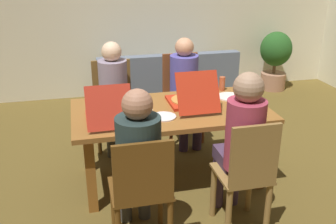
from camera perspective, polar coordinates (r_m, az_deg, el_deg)
The scene contains 21 objects.
ground_plane at distance 3.85m, azimuth 0.35°, elevation -9.65°, with size 20.00×20.00×0.00m, color brown.
back_wall at distance 5.94m, azimuth -5.97°, elevation 15.51°, with size 6.74×0.12×2.73m, color beige.
dining_table at distance 3.56m, azimuth 0.37°, elevation -0.96°, with size 1.76×0.94×0.73m.
chair_0 at distance 4.40m, azimuth -8.01°, elevation 1.89°, with size 0.45×0.42×0.94m.
person_0 at distance 4.21m, azimuth -7.94°, elevation 3.58°, with size 0.31×0.48×1.19m.
chair_1 at distance 2.74m, azimuth -3.87°, elevation -11.38°, with size 0.42×0.40×0.92m.
person_1 at distance 2.75m, azimuth -4.48°, elevation -6.21°, with size 0.31×0.51×1.22m.
chair_2 at distance 2.98m, azimuth 11.35°, elevation -9.25°, with size 0.38×0.40×0.95m.
person_2 at distance 2.97m, azimuth 10.66°, elevation -3.79°, with size 0.29×0.49×1.27m.
chair_3 at distance 4.51m, azimuth 2.01°, elevation 2.86°, with size 0.43×0.38×0.99m.
person_3 at distance 4.32m, azimuth 2.55°, elevation 4.29°, with size 0.31×0.51×1.20m.
pizza_box_0 at distance 3.61m, azimuth 3.29°, elevation 1.81°, with size 0.38×0.55×0.36m.
pizza_box_1 at distance 3.30m, azimuth -8.84°, elevation -0.35°, with size 0.36×0.50×0.35m.
plate_0 at distance 3.59m, azimuth 11.26°, elevation 0.62°, with size 0.20×0.20×0.03m.
plate_1 at distance 3.86m, azimuth 9.03°, elevation 2.23°, with size 0.26×0.26×0.01m.
plate_2 at distance 3.33m, azimuth -0.64°, elevation -0.68°, with size 0.22×0.22×0.01m.
drinking_glass_0 at distance 3.58m, azimuth -4.50°, elevation 1.94°, with size 0.07×0.07×0.14m, color #B54433.
drinking_glass_1 at distance 3.14m, azimuth -2.82°, elevation -0.88°, with size 0.06×0.06×0.15m, color silver.
drinking_glass_2 at distance 4.03m, azimuth 7.93°, elevation 4.14°, with size 0.06×0.06×0.14m, color #B84E2C.
couch at distance 5.56m, azimuth -0.40°, elevation 3.76°, with size 1.91×0.81×0.81m.
potted_plant at distance 6.45m, azimuth 15.45°, elevation 7.81°, with size 0.49×0.49×0.93m.
Camera 1 is at (-0.78, -3.19, 2.01)m, focal length 41.59 mm.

